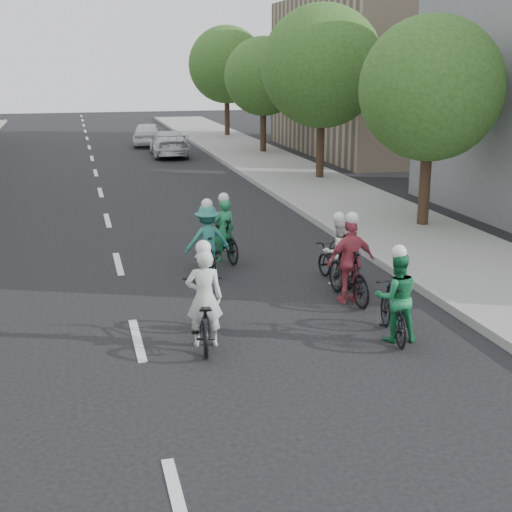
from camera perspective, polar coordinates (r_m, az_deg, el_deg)
name	(u,v)px	position (r m, az deg, el deg)	size (l,w,h in m)	color
ground	(137,340)	(12.67, -9.48, -6.64)	(120.00, 120.00, 0.00)	black
sidewalk_right	(352,206)	(23.92, 7.73, 4.02)	(4.00, 80.00, 0.15)	gray
curb_right	(296,208)	(23.27, 3.26, 3.85)	(0.18, 80.00, 0.18)	#999993
bldg_se	(398,75)	(39.52, 11.28, 13.99)	(10.00, 14.00, 8.00)	gray
tree_r_0	(431,89)	(20.74, 13.80, 12.86)	(4.00, 4.00, 5.97)	black
tree_r_1	(322,66)	(28.99, 5.32, 14.87)	(4.80, 4.80, 6.93)	black
tree_r_2	(263,77)	(37.61, 0.59, 14.16)	(4.00, 4.00, 5.97)	black
tree_r_3	(227,65)	(46.36, -2.37, 15.04)	(4.80, 4.80, 6.93)	black
cyclist_0	(395,304)	(12.56, 11.05, -3.78)	(0.85, 1.72, 1.71)	black
cyclist_1	(204,310)	(12.16, -4.20, -4.35)	(0.97, 2.05, 1.85)	black
cyclist_2	(224,236)	(17.30, -2.61, 1.60)	(0.84, 1.80, 1.68)	black
cyclist_3	(207,244)	(16.20, -3.91, 0.93)	(1.07, 1.52, 1.74)	black
cyclist_4	(349,269)	(14.38, 7.49, -1.01)	(1.03, 1.86, 1.86)	black
cyclist_5	(337,258)	(15.56, 6.48, -0.17)	(0.81, 1.66, 1.60)	black
follow_car_lead	(169,143)	(37.23, -6.97, 8.94)	(1.83, 4.50, 1.31)	silver
follow_car_trail	(147,134)	(42.20, -8.69, 9.64)	(1.59, 3.95, 1.35)	white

